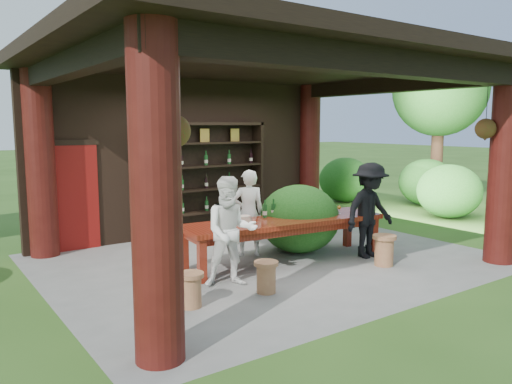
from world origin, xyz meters
TOP-DOWN VIEW (x-y plane):
  - ground at (0.00, 0.00)m, footprint 90.00×90.00m
  - pavilion at (-0.01, 0.43)m, footprint 7.50×6.00m
  - wine_shelf at (0.14, 2.45)m, footprint 2.73×0.41m
  - tasting_table at (0.11, -0.29)m, footprint 3.69×1.29m
  - stool_near_left at (-1.08, -1.39)m, footprint 0.34×0.34m
  - stool_near_right at (1.34, -1.42)m, footprint 0.39×0.39m
  - stool_far_left at (-2.21, -1.28)m, footprint 0.35×0.35m
  - host at (-0.15, 0.43)m, footprint 0.67×0.57m
  - guest_woman at (-1.31, -0.82)m, footprint 0.96×0.88m
  - guest_man at (1.55, -0.89)m, footprint 1.10×0.65m
  - table_bottles at (0.11, -0.01)m, footprint 0.45×0.18m
  - table_glasses at (0.76, -0.35)m, footprint 1.01×0.37m
  - napkin_basket at (-0.73, -0.26)m, footprint 0.28×0.21m
  - shrubs at (2.51, 0.86)m, footprint 15.08×9.10m
  - trees at (3.38, 1.00)m, footprint 20.06×10.79m

SIDE VIEW (x-z plane):
  - ground at x=0.00m, z-range 0.00..0.00m
  - stool_near_left at x=-1.08m, z-range 0.01..0.46m
  - stool_far_left at x=-2.21m, z-range 0.01..0.47m
  - stool_near_right at x=1.34m, z-range 0.02..0.53m
  - shrubs at x=2.51m, z-range -0.13..1.23m
  - tasting_table at x=0.11m, z-range 0.26..1.01m
  - host at x=-0.15m, z-range 0.00..1.56m
  - guest_woman at x=-1.31m, z-range 0.00..1.61m
  - napkin_basket at x=-0.73m, z-range 0.75..0.89m
  - table_glasses at x=0.76m, z-range 0.75..0.90m
  - guest_man at x=1.55m, z-range 0.00..1.69m
  - table_bottles at x=0.11m, z-range 0.75..1.06m
  - wine_shelf at x=0.14m, z-range 0.00..2.40m
  - pavilion at x=-0.01m, z-range 0.33..3.93m
  - trees at x=3.38m, z-range 0.97..5.77m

